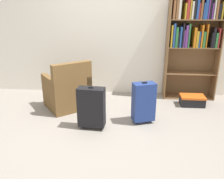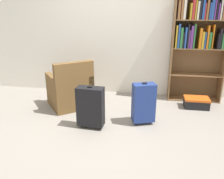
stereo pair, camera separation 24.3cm
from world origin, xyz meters
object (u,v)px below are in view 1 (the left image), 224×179
at_px(armchair, 68,91).
at_px(storage_box, 192,100).
at_px(suitcase_black, 91,107).
at_px(suitcase_navy_blue, 144,102).
at_px(bookshelf, 193,35).
at_px(mug, 98,107).

bearing_deg(armchair, storage_box, 7.16).
bearing_deg(suitcase_black, suitcase_navy_blue, 18.07).
distance_m(bookshelf, suitcase_black, 2.48).
height_order(storage_box, suitcase_navy_blue, suitcase_navy_blue).
bearing_deg(suitcase_navy_blue, armchair, 159.98).
xyz_separation_m(bookshelf, storage_box, (0.01, -0.44, -1.17)).
distance_m(armchair, suitcase_black, 0.95).
bearing_deg(armchair, suitcase_black, -52.97).
relative_size(armchair, storage_box, 2.20).
bearing_deg(mug, suitcase_navy_blue, -27.80).
xyz_separation_m(bookshelf, suitcase_black, (-1.75, -1.49, -0.92)).
relative_size(mug, suitcase_black, 0.18).
bearing_deg(suitcase_navy_blue, suitcase_black, -161.93).
distance_m(armchair, suitcase_navy_blue, 1.45).
relative_size(bookshelf, mug, 17.22).
height_order(armchair, mug, armchair).
xyz_separation_m(bookshelf, suitcase_navy_blue, (-0.96, -1.23, -0.91)).
distance_m(mug, suitcase_black, 0.75).
relative_size(mug, storage_box, 0.27).
bearing_deg(storage_box, suitcase_black, -149.22).
bearing_deg(mug, suitcase_black, -89.08).
xyz_separation_m(armchair, suitcase_black, (0.57, -0.76, 0.04)).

